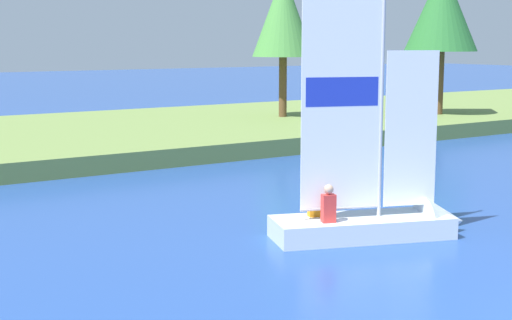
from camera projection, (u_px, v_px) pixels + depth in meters
The scene contains 4 objects.
shore_bank at pixel (66, 138), 30.79m from camera, with size 80.00×14.63×0.65m, color olive.
shoreline_tree_midleft at pixel (283, 15), 35.36m from camera, with size 2.90×2.90×6.79m.
shoreline_tree_centre at pixel (442, 9), 36.56m from camera, with size 3.51×3.51×7.16m.
sailboat at pixel (388, 212), 16.48m from camera, with size 4.53×2.66×6.43m.
Camera 1 is at (-10.44, -5.41, 4.21)m, focal length 53.24 mm.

